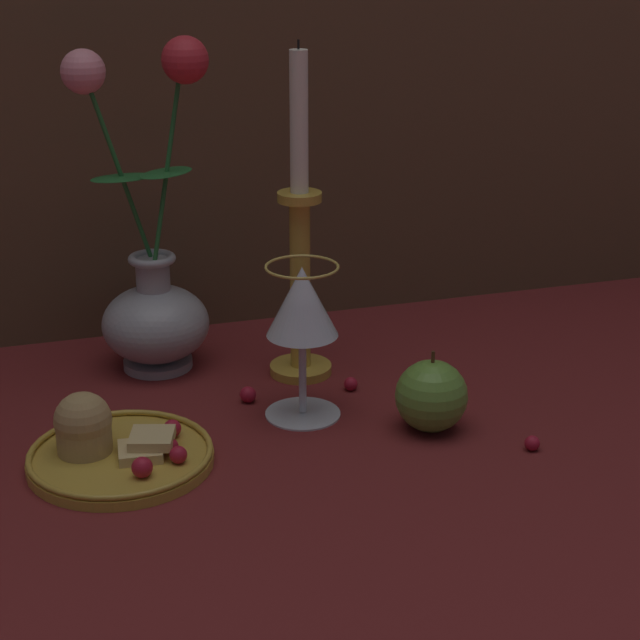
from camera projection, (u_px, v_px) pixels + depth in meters
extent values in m
plane|color=maroon|center=(244.00, 426.00, 1.10)|extent=(2.40, 2.40, 0.00)
cylinder|color=#A3A3A8|center=(158.00, 363.00, 1.24)|extent=(0.08, 0.08, 0.01)
ellipsoid|color=#A3A3A8|center=(156.00, 324.00, 1.23)|extent=(0.12, 0.12, 0.09)
cylinder|color=#A3A3A8|center=(153.00, 279.00, 1.21)|extent=(0.04, 0.04, 0.05)
torus|color=#A3A3A8|center=(152.00, 259.00, 1.20)|extent=(0.05, 0.05, 0.01)
cylinder|color=#23662D|center=(119.00, 169.00, 1.16)|extent=(0.06, 0.01, 0.21)
ellipsoid|color=#23662D|center=(122.00, 178.00, 1.16)|extent=(0.08, 0.05, 0.00)
sphere|color=pink|center=(83.00, 72.00, 1.11)|extent=(0.05, 0.05, 0.05)
cylinder|color=#23662D|center=(168.00, 163.00, 1.16)|extent=(0.05, 0.02, 0.22)
ellipsoid|color=#23662D|center=(166.00, 173.00, 1.16)|extent=(0.08, 0.07, 0.00)
sphere|color=red|center=(185.00, 60.00, 1.11)|extent=(0.05, 0.05, 0.05)
cylinder|color=gold|center=(121.00, 459.00, 1.03)|extent=(0.18, 0.18, 0.01)
torus|color=gold|center=(120.00, 452.00, 1.02)|extent=(0.18, 0.18, 0.01)
cylinder|color=tan|center=(84.00, 436.00, 1.03)|extent=(0.05, 0.05, 0.03)
sphere|color=tan|center=(83.00, 420.00, 1.02)|extent=(0.06, 0.06, 0.06)
cube|color=#DBBC7A|center=(140.00, 452.00, 1.02)|extent=(0.05, 0.05, 0.01)
cube|color=#DBBC7A|center=(152.00, 438.00, 1.02)|extent=(0.05, 0.05, 0.01)
sphere|color=#AD192D|center=(142.00, 467.00, 0.98)|extent=(0.02, 0.02, 0.02)
sphere|color=#AD192D|center=(178.00, 455.00, 1.01)|extent=(0.02, 0.02, 0.02)
sphere|color=#AD192D|center=(171.00, 446.00, 1.03)|extent=(0.01, 0.01, 0.01)
sphere|color=#AD192D|center=(172.00, 428.00, 1.06)|extent=(0.02, 0.02, 0.02)
cylinder|color=silver|center=(303.00, 413.00, 1.13)|extent=(0.08, 0.08, 0.00)
cylinder|color=silver|center=(303.00, 373.00, 1.11)|extent=(0.01, 0.01, 0.09)
cone|color=silver|center=(302.00, 301.00, 1.08)|extent=(0.07, 0.07, 0.07)
cone|color=maroon|center=(302.00, 311.00, 1.09)|extent=(0.07, 0.07, 0.05)
torus|color=gold|center=(302.00, 267.00, 1.07)|extent=(0.08, 0.08, 0.00)
cylinder|color=gold|center=(301.00, 369.00, 1.23)|extent=(0.07, 0.07, 0.01)
cylinder|color=gold|center=(300.00, 285.00, 1.19)|extent=(0.02, 0.02, 0.19)
cylinder|color=gold|center=(300.00, 197.00, 1.15)|extent=(0.05, 0.05, 0.01)
cylinder|color=silver|center=(299.00, 123.00, 1.13)|extent=(0.02, 0.02, 0.15)
cylinder|color=black|center=(298.00, 44.00, 1.10)|extent=(0.00, 0.00, 0.01)
sphere|color=#669938|center=(431.00, 396.00, 1.08)|extent=(0.07, 0.07, 0.07)
cylinder|color=#4C3319|center=(433.00, 357.00, 1.07)|extent=(0.00, 0.00, 0.01)
sphere|color=#AD192D|center=(351.00, 384.00, 1.18)|extent=(0.02, 0.02, 0.02)
sphere|color=#AD192D|center=(532.00, 443.00, 1.05)|extent=(0.02, 0.02, 0.02)
sphere|color=#AD192D|center=(448.00, 382.00, 1.18)|extent=(0.02, 0.02, 0.02)
sphere|color=#AD192D|center=(248.00, 394.00, 1.15)|extent=(0.02, 0.02, 0.02)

